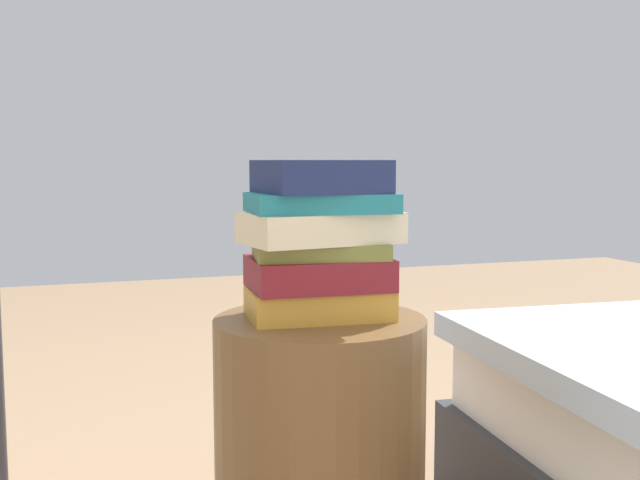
{
  "coord_description": "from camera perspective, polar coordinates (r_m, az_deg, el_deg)",
  "views": [
    {
      "loc": [
        0.47,
        1.37,
        0.84
      ],
      "look_at": [
        0.0,
        0.0,
        0.69
      ],
      "focal_mm": 42.26,
      "sensor_mm": 36.0,
      "label": 1
    }
  ],
  "objects": [
    {
      "name": "book_olive",
      "position": [
        1.46,
        0.13,
        -0.77
      ],
      "size": [
        0.27,
        0.19,
        0.03
      ],
      "primitive_type": "cube",
      "rotation": [
        0.0,
        0.0,
        -0.16
      ],
      "color": "olive",
      "rests_on": "book_maroon"
    },
    {
      "name": "book_ochre",
      "position": [
        1.48,
        0.04,
        -4.77
      ],
      "size": [
        0.29,
        0.19,
        0.06
      ],
      "primitive_type": "cube",
      "rotation": [
        0.0,
        0.0,
        -0.09
      ],
      "color": "#B7842D",
      "rests_on": "side_table"
    },
    {
      "name": "book_cream",
      "position": [
        1.45,
        0.08,
        0.94
      ],
      "size": [
        0.31,
        0.2,
        0.06
      ],
      "primitive_type": "cube",
      "rotation": [
        0.0,
        0.0,
        0.14
      ],
      "color": "beige",
      "rests_on": "book_olive"
    },
    {
      "name": "side_table",
      "position": [
        1.56,
        0.0,
        -15.62
      ],
      "size": [
        0.42,
        0.42,
        0.54
      ],
      "primitive_type": "cylinder",
      "color": "brown",
      "rests_on": "ground_plane"
    },
    {
      "name": "book_teal",
      "position": [
        1.45,
        0.04,
        2.85
      ],
      "size": [
        0.28,
        0.21,
        0.04
      ],
      "primitive_type": "cube",
      "rotation": [
        0.0,
        0.0,
        -0.07
      ],
      "color": "#1E727F",
      "rests_on": "book_cream"
    },
    {
      "name": "book_navy",
      "position": [
        1.45,
        0.22,
        4.82
      ],
      "size": [
        0.23,
        0.21,
        0.06
      ],
      "primitive_type": "cube",
      "rotation": [
        0.0,
        0.0,
        0.05
      ],
      "color": "#19234C",
      "rests_on": "book_teal"
    },
    {
      "name": "book_maroon",
      "position": [
        1.48,
        -0.03,
        -2.5
      ],
      "size": [
        0.27,
        0.2,
        0.06
      ],
      "primitive_type": "cube",
      "rotation": [
        0.0,
        0.0,
        -0.05
      ],
      "color": "maroon",
      "rests_on": "book_ochre"
    }
  ]
}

